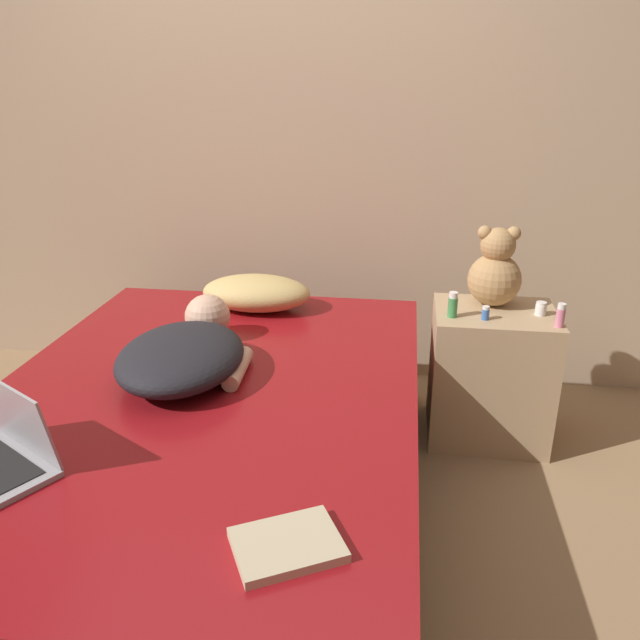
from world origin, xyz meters
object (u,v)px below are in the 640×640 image
(pillow, at_px, (257,293))
(bottle_pink, at_px, (561,316))
(bottle_blue, at_px, (486,313))
(person_lying, at_px, (186,351))
(teddy_bear, at_px, (495,271))
(bottle_green, at_px, (453,305))
(book, at_px, (287,545))
(bottle_white, at_px, (541,309))
(laptop, at_px, (1,450))

(pillow, xyz_separation_m, bottle_pink, (1.27, -0.22, 0.04))
(pillow, distance_m, bottle_blue, 1.00)
(person_lying, xyz_separation_m, teddy_bear, (1.14, 0.66, 0.14))
(bottle_green, height_order, book, bottle_green)
(bottle_white, height_order, book, bottle_white)
(bottle_pink, distance_m, bottle_blue, 0.28)
(teddy_bear, height_order, bottle_blue, teddy_bear)
(pillow, distance_m, bottle_white, 1.22)
(pillow, height_order, teddy_bear, teddy_bear)
(bottle_white, bearing_deg, bottle_pink, -68.47)
(book, bearing_deg, bottle_pink, 56.54)
(book, bearing_deg, bottle_blue, 66.81)
(teddy_bear, relative_size, bottle_white, 6.18)
(teddy_bear, bearing_deg, book, -112.16)
(pillow, relative_size, laptop, 1.20)
(person_lying, height_order, laptop, laptop)
(person_lying, distance_m, laptop, 0.70)
(bottle_white, bearing_deg, pillow, 175.56)
(laptop, bearing_deg, bottle_green, 71.92)
(laptop, distance_m, teddy_bear, 1.94)
(laptop, distance_m, bottle_pink, 1.99)
(laptop, bearing_deg, bottle_blue, 68.83)
(pillow, xyz_separation_m, bottle_blue, (0.99, -0.18, 0.02))
(bottle_pink, bearing_deg, bottle_white, 111.53)
(laptop, xyz_separation_m, bottle_green, (1.26, 1.12, 0.07))
(pillow, bearing_deg, bottle_blue, -10.29)
(person_lying, bearing_deg, bottle_white, 20.68)
(bottle_green, xyz_separation_m, book, (-0.43, -1.33, -0.11))
(bottle_blue, bearing_deg, teddy_bear, 75.61)
(pillow, relative_size, teddy_bear, 1.43)
(teddy_bear, bearing_deg, laptop, -138.03)
(bottle_blue, xyz_separation_m, bottle_green, (-0.13, 0.01, 0.02))
(bottle_pink, bearing_deg, book, -123.46)
(pillow, height_order, bottle_green, bottle_green)
(laptop, height_order, book, laptop)
(teddy_bear, bearing_deg, bottle_white, -28.19)
(bottle_green, bearing_deg, bottle_white, 11.39)
(bottle_pink, bearing_deg, bottle_green, 172.79)
(teddy_bear, distance_m, bottle_pink, 0.34)
(bottle_white, bearing_deg, teddy_bear, 151.81)
(person_lying, bearing_deg, bottle_green, 24.65)
(bottle_blue, bearing_deg, book, -113.19)
(bottle_white, relative_size, bottle_blue, 0.97)
(pillow, xyz_separation_m, bottle_white, (1.22, -0.09, 0.02))
(teddy_bear, bearing_deg, bottle_pink, -43.79)
(laptop, relative_size, bottle_pink, 4.21)
(person_lying, xyz_separation_m, bottle_white, (1.32, 0.56, 0.02))
(bottle_green, bearing_deg, pillow, 168.94)
(person_lying, relative_size, bottle_white, 13.17)
(laptop, height_order, bottle_pink, laptop)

